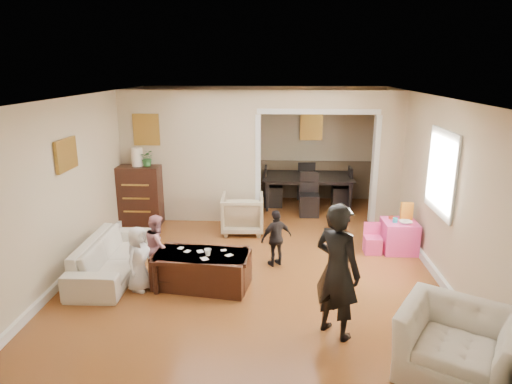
# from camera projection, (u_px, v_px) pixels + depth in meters

# --- Properties ---
(floor) EXTENTS (7.00, 7.00, 0.00)m
(floor) POSITION_uv_depth(u_px,v_px,m) (255.00, 256.00, 7.39)
(floor) COLOR brown
(floor) RESTS_ON ground
(partition_left) EXTENTS (2.75, 0.18, 2.60)m
(partition_left) POSITION_uv_depth(u_px,v_px,m) (191.00, 157.00, 8.83)
(partition_left) COLOR #C8B092
(partition_left) RESTS_ON ground
(partition_right) EXTENTS (0.55, 0.18, 2.60)m
(partition_right) POSITION_uv_depth(u_px,v_px,m) (388.00, 159.00, 8.64)
(partition_right) COLOR #C8B092
(partition_right) RESTS_ON ground
(partition_header) EXTENTS (2.22, 0.18, 0.35)m
(partition_header) POSITION_uv_depth(u_px,v_px,m) (319.00, 100.00, 8.40)
(partition_header) COLOR #C8B092
(partition_header) RESTS_ON partition_right
(window_pane) EXTENTS (0.03, 0.95, 1.10)m
(window_pane) POSITION_uv_depth(u_px,v_px,m) (442.00, 173.00, 6.45)
(window_pane) COLOR white
(window_pane) RESTS_ON ground
(framed_art_partition) EXTENTS (0.45, 0.03, 0.55)m
(framed_art_partition) POSITION_uv_depth(u_px,v_px,m) (146.00, 130.00, 8.63)
(framed_art_partition) COLOR brown
(framed_art_partition) RESTS_ON partition_left
(framed_art_sofa_wall) EXTENTS (0.03, 0.55, 0.40)m
(framed_art_sofa_wall) POSITION_uv_depth(u_px,v_px,m) (66.00, 155.00, 6.45)
(framed_art_sofa_wall) COLOR brown
(framed_art_alcove) EXTENTS (0.45, 0.03, 0.55)m
(framed_art_alcove) POSITION_uv_depth(u_px,v_px,m) (311.00, 127.00, 10.18)
(framed_art_alcove) COLOR brown
(sofa) EXTENTS (0.77, 1.93, 0.56)m
(sofa) POSITION_uv_depth(u_px,v_px,m) (112.00, 256.00, 6.70)
(sofa) COLOR beige
(sofa) RESTS_ON ground
(armchair_back) EXTENTS (0.80, 0.83, 0.72)m
(armchair_back) POSITION_uv_depth(u_px,v_px,m) (243.00, 213.00, 8.40)
(armchair_back) COLOR tan
(armchair_back) RESTS_ON ground
(armchair_front) EXTENTS (1.42, 1.37, 0.71)m
(armchair_front) POSITION_uv_depth(u_px,v_px,m) (457.00, 344.00, 4.46)
(armchair_front) COLOR beige
(armchair_front) RESTS_ON ground
(dresser) EXTENTS (0.85, 0.48, 1.17)m
(dresser) POSITION_uv_depth(u_px,v_px,m) (140.00, 195.00, 8.81)
(dresser) COLOR #33180F
(dresser) RESTS_ON ground
(table_lamp) EXTENTS (0.22, 0.22, 0.36)m
(table_lamp) POSITION_uv_depth(u_px,v_px,m) (137.00, 157.00, 8.60)
(table_lamp) COLOR #FFECCF
(table_lamp) RESTS_ON dresser
(potted_plant) EXTENTS (0.29, 0.25, 0.32)m
(potted_plant) POSITION_uv_depth(u_px,v_px,m) (147.00, 158.00, 8.60)
(potted_plant) COLOR #2F672D
(potted_plant) RESTS_ON dresser
(coffee_table) EXTENTS (1.40, 0.85, 0.49)m
(coffee_table) POSITION_uv_depth(u_px,v_px,m) (202.00, 270.00, 6.34)
(coffee_table) COLOR #3C1C13
(coffee_table) RESTS_ON ground
(coffee_cup) EXTENTS (0.12, 0.12, 0.09)m
(coffee_cup) POSITION_uv_depth(u_px,v_px,m) (208.00, 252.00, 6.20)
(coffee_cup) COLOR white
(coffee_cup) RESTS_ON coffee_table
(play_table) EXTENTS (0.56, 0.56, 0.53)m
(play_table) POSITION_uv_depth(u_px,v_px,m) (399.00, 236.00, 7.54)
(play_table) COLOR #FF43A1
(play_table) RESTS_ON ground
(cereal_box) EXTENTS (0.20, 0.07, 0.30)m
(cereal_box) POSITION_uv_depth(u_px,v_px,m) (407.00, 211.00, 7.51)
(cereal_box) COLOR gold
(cereal_box) RESTS_ON play_table
(cyan_cup) EXTENTS (0.08, 0.08, 0.08)m
(cyan_cup) POSITION_uv_depth(u_px,v_px,m) (395.00, 220.00, 7.41)
(cyan_cup) COLOR #25B3BD
(cyan_cup) RESTS_ON play_table
(toy_block) EXTENTS (0.10, 0.08, 0.05)m
(toy_block) POSITION_uv_depth(u_px,v_px,m) (391.00, 218.00, 7.58)
(toy_block) COLOR #B43116
(toy_block) RESTS_ON play_table
(play_bowl) EXTENTS (0.21, 0.21, 0.05)m
(play_bowl) POSITION_uv_depth(u_px,v_px,m) (405.00, 222.00, 7.34)
(play_bowl) COLOR silver
(play_bowl) RESTS_ON play_table
(dining_table) EXTENTS (1.97, 1.11, 0.69)m
(dining_table) POSITION_uv_depth(u_px,v_px,m) (307.00, 191.00, 9.94)
(dining_table) COLOR black
(dining_table) RESTS_ON ground
(adult_person) EXTENTS (0.69, 0.68, 1.61)m
(adult_person) POSITION_uv_depth(u_px,v_px,m) (337.00, 271.00, 5.04)
(adult_person) COLOR black
(adult_person) RESTS_ON ground
(child_kneel_a) EXTENTS (0.43, 0.53, 0.93)m
(child_kneel_a) POSITION_uv_depth(u_px,v_px,m) (139.00, 259.00, 6.18)
(child_kneel_a) COLOR silver
(child_kneel_a) RESTS_ON ground
(child_kneel_b) EXTENTS (0.44, 0.52, 0.95)m
(child_kneel_b) POSITION_uv_depth(u_px,v_px,m) (158.00, 246.00, 6.60)
(child_kneel_b) COLOR #C57B83
(child_kneel_b) RESTS_ON ground
(child_toddler) EXTENTS (0.57, 0.46, 0.91)m
(child_toddler) POSITION_uv_depth(u_px,v_px,m) (276.00, 238.00, 6.95)
(child_toddler) COLOR black
(child_toddler) RESTS_ON ground
(craft_papers) EXTENTS (0.84, 0.48, 0.00)m
(craft_papers) POSITION_uv_depth(u_px,v_px,m) (204.00, 253.00, 6.29)
(craft_papers) COLOR white
(craft_papers) RESTS_ON coffee_table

